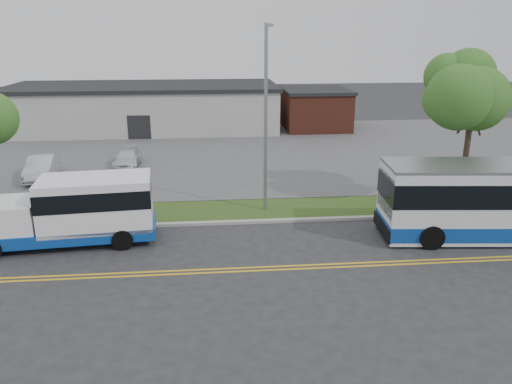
{
  "coord_description": "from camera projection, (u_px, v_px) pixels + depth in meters",
  "views": [
    {
      "loc": [
        0.14,
        -22.21,
        9.2
      ],
      "look_at": [
        2.36,
        1.22,
        1.6
      ],
      "focal_mm": 35.0,
      "sensor_mm": 36.0,
      "label": 1
    }
  ],
  "objects": [
    {
      "name": "curb",
      "position": [
        209.0,
        223.0,
        24.87
      ],
      "size": [
        80.0,
        0.3,
        0.15
      ],
      "primitive_type": "cube",
      "color": "#9E9B93",
      "rests_on": "ground"
    },
    {
      "name": "brick_wing",
      "position": [
        315.0,
        109.0,
        48.82
      ],
      "size": [
        6.3,
        7.3,
        3.9
      ],
      "color": "brown",
      "rests_on": "ground"
    },
    {
      "name": "lane_line_north",
      "position": [
        210.0,
        269.0,
        20.21
      ],
      "size": [
        70.0,
        0.12,
        0.01
      ],
      "primitive_type": "cube",
      "color": "gold",
      "rests_on": "ground"
    },
    {
      "name": "grocery_bag_right",
      "position": [
        74.0,
        204.0,
        27.14
      ],
      "size": [
        0.32,
        0.32,
        0.32
      ],
      "primitive_type": "sphere",
      "color": "white",
      "rests_on": "verge"
    },
    {
      "name": "pedestrian",
      "position": [
        65.0,
        191.0,
        26.64
      ],
      "size": [
        0.82,
        0.74,
        1.89
      ],
      "primitive_type": "imported",
      "rotation": [
        0.0,
        0.0,
        3.67
      ],
      "color": "black",
      "rests_on": "verge"
    },
    {
      "name": "grocery_bag_left",
      "position": [
        60.0,
        207.0,
        26.61
      ],
      "size": [
        0.32,
        0.32,
        0.32
      ],
      "primitive_type": "sphere",
      "color": "white",
      "rests_on": "verge"
    },
    {
      "name": "shuttle_bus",
      "position": [
        79.0,
        209.0,
        22.35
      ],
      "size": [
        8.09,
        3.27,
        3.03
      ],
      "rotation": [
        0.0,
        0.0,
        0.09
      ],
      "color": "navy",
      "rests_on": "ground"
    },
    {
      "name": "commercial_building",
      "position": [
        145.0,
        107.0,
        48.22
      ],
      "size": [
        25.4,
        10.4,
        4.35
      ],
      "color": "#9E9E99",
      "rests_on": "ground"
    },
    {
      "name": "parking_lot",
      "position": [
        208.0,
        151.0,
        39.94
      ],
      "size": [
        80.0,
        25.0,
        0.1
      ],
      "primitive_type": "cube",
      "color": "#4C4C4F",
      "rests_on": "ground"
    },
    {
      "name": "lane_line_south",
      "position": [
        210.0,
        273.0,
        19.92
      ],
      "size": [
        70.0,
        0.12,
        0.01
      ],
      "primitive_type": "cube",
      "color": "gold",
      "rests_on": "ground"
    },
    {
      "name": "verge",
      "position": [
        209.0,
        211.0,
        26.59
      ],
      "size": [
        80.0,
        3.3,
        0.1
      ],
      "primitive_type": "cube",
      "color": "#294316",
      "rests_on": "ground"
    },
    {
      "name": "ground",
      "position": [
        209.0,
        233.0,
        23.85
      ],
      "size": [
        140.0,
        140.0,
        0.0
      ],
      "primitive_type": "plane",
      "color": "#28282B",
      "rests_on": "ground"
    },
    {
      "name": "tree_east",
      "position": [
        474.0,
        91.0,
        26.05
      ],
      "size": [
        5.2,
        5.2,
        8.33
      ],
      "color": "#36251D",
      "rests_on": "verge"
    },
    {
      "name": "parked_car_b",
      "position": [
        128.0,
        158.0,
        35.07
      ],
      "size": [
        1.7,
        4.09,
        1.18
      ],
      "primitive_type": "imported",
      "rotation": [
        0.0,
        0.0,
        0.01
      ],
      "color": "silver",
      "rests_on": "parking_lot"
    },
    {
      "name": "parked_car_a",
      "position": [
        42.0,
        167.0,
        32.1
      ],
      "size": [
        2.02,
        4.65,
        1.49
      ],
      "primitive_type": "imported",
      "rotation": [
        0.0,
        0.0,
        0.1
      ],
      "color": "#B5B7BD",
      "rests_on": "parking_lot"
    },
    {
      "name": "streetlight_near",
      "position": [
        266.0,
        114.0,
        25.1
      ],
      "size": [
        0.35,
        1.53,
        9.5
      ],
      "color": "gray",
      "rests_on": "verge"
    }
  ]
}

